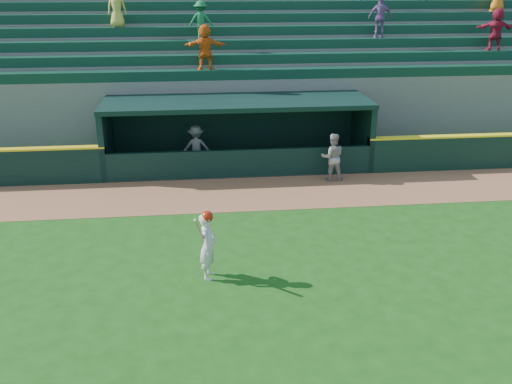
% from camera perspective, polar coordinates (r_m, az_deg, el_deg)
% --- Properties ---
extents(ground, '(120.00, 120.00, 0.00)m').
position_cam_1_polar(ground, '(13.82, 0.73, -7.40)').
color(ground, '#184B12').
rests_on(ground, ground).
extents(warning_track, '(40.00, 3.00, 0.01)m').
position_cam_1_polar(warning_track, '(18.26, -1.13, -0.15)').
color(warning_track, '#965D3C').
rests_on(warning_track, ground).
extents(dugout_player_front, '(0.83, 0.67, 1.63)m').
position_cam_1_polar(dugout_player_front, '(19.42, 7.64, 3.48)').
color(dugout_player_front, '#999994').
rests_on(dugout_player_front, ground).
extents(dugout_player_inside, '(1.04, 0.63, 1.57)m').
position_cam_1_polar(dugout_player_inside, '(20.64, -6.00, 4.51)').
color(dugout_player_inside, gray).
rests_on(dugout_player_inside, ground).
extents(dugout, '(9.40, 2.80, 2.46)m').
position_cam_1_polar(dugout, '(20.80, -1.94, 6.38)').
color(dugout, slate).
rests_on(dugout, ground).
extents(stands, '(34.50, 6.25, 7.58)m').
position_cam_1_polar(stands, '(25.05, -2.72, 11.26)').
color(stands, slate).
rests_on(stands, ground).
extents(batter_at_plate, '(0.56, 0.78, 1.67)m').
position_cam_1_polar(batter_at_plate, '(13.01, -4.82, -5.23)').
color(batter_at_plate, silver).
rests_on(batter_at_plate, ground).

